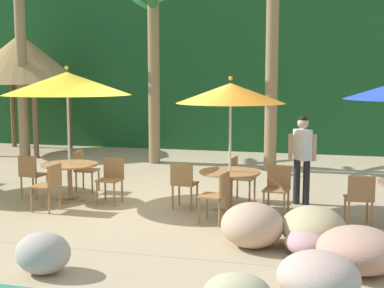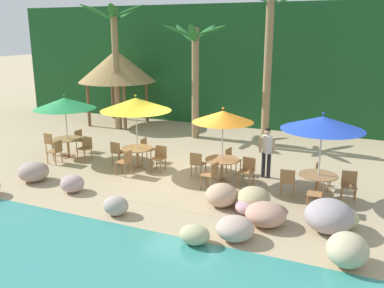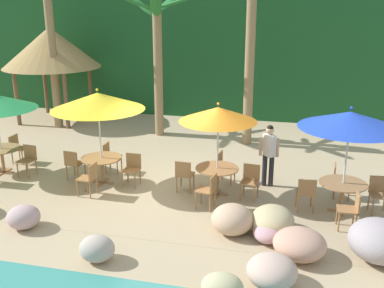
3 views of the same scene
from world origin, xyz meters
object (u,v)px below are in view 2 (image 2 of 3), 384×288
Objects in this scene: chair_green_inland at (81,139)px; palm_tree_third at (269,40)px; dining_table_orange at (222,163)px; dining_table_yellow at (137,151)px; waiter_in_white at (267,149)px; umbrella_orange at (223,117)px; dining_table_blue at (318,179)px; palm_tree_nearest at (115,46)px; chair_yellow_seaward at (160,157)px; chair_yellow_inland at (146,148)px; chair_blue_left at (287,180)px; chair_orange_left at (197,163)px; chair_green_left at (51,142)px; umbrella_green at (65,103)px; umbrella_yellow at (136,104)px; chair_blue_inland at (321,173)px; dining_table_green at (68,142)px; chair_yellow_right at (125,161)px; chair_orange_inland at (231,159)px; palm_tree_second at (195,64)px; umbrella_blue at (323,123)px; chair_yellow_left at (117,151)px; chair_orange_seaward at (247,169)px; palapa_hut at (117,66)px; chair_blue_right at (319,193)px; chair_green_right at (56,150)px; chair_blue_seaward at (349,184)px; chair_orange_right at (211,174)px; chair_green_seaward at (86,147)px.

palm_tree_third is at bearing 28.50° from chair_green_inland.
dining_table_yellow is at bearing 179.45° from dining_table_orange.
umbrella_orange is at bearing -143.72° from waiter_in_white.
palm_tree_nearest reaches higher than dining_table_blue.
chair_yellow_seaward and chair_yellow_inland have the same top height.
chair_yellow_inland is 1.00× the size of chair_blue_left.
chair_orange_left is 0.51× the size of waiter_in_white.
chair_green_left is (-0.79, -0.86, 0.00)m from chair_green_inland.
umbrella_green reaches higher than chair_yellow_seaward.
umbrella_yellow is 3.02× the size of chair_yellow_seaward.
palm_tree_nearest is at bearing 91.26° from chair_green_left.
chair_blue_inland is (10.20, 0.46, 0.00)m from chair_green_left.
chair_blue_left is (9.39, -0.61, 0.00)m from chair_green_left.
chair_blue_inland is (9.34, 0.45, -0.10)m from dining_table_green.
dining_table_green is at bearing -165.67° from chair_yellow_inland.
chair_green_inland is 5.42m from palm_tree_nearest.
chair_orange_inland is at bearing 27.95° from chair_yellow_right.
umbrella_blue is at bearing -40.15° from palm_tree_second.
umbrella_blue is at bearing -2.75° from chair_yellow_left.
umbrella_orange is at bearing -8.51° from chair_green_inland.
chair_green_left is 4.85m from chair_yellow_seaward.
palapa_hut is at bearing 145.68° from chair_orange_seaward.
chair_blue_right is at bearing -80.81° from dining_table_blue.
dining_table_green is 0.86m from chair_green_right.
chair_yellow_right is 0.13× the size of palm_tree_third.
umbrella_yellow is 1.03× the size of umbrella_blue.
chair_orange_seaward is at bearing -34.32° from palapa_hut.
umbrella_blue is 2.94× the size of chair_blue_inland.
dining_table_green is 1.00× the size of dining_table_blue.
chair_yellow_left reaches higher than dining_table_orange.
chair_yellow_seaward is 5.39m from dining_table_blue.
dining_table_orange is (4.04, -0.04, 0.10)m from chair_yellow_left.
chair_blue_seaward is 0.22× the size of palapa_hut.
chair_yellow_left is 0.15× the size of palm_tree_nearest.
palapa_hut is (-7.04, 6.00, 2.46)m from chair_orange_left.
chair_yellow_left is at bearing -1.05° from chair_green_left.
waiter_in_white is (-1.82, 1.19, -1.27)m from umbrella_blue.
chair_orange_right reaches higher than dining_table_blue.
chair_green_left is 4.00m from dining_table_yellow.
chair_green_inland is 1.00× the size of chair_orange_right.
dining_table_green is at bearing 100.45° from chair_green_right.
chair_yellow_inland and chair_blue_seaward have the same top height.
waiter_in_white is at bearing 5.99° from dining_table_green.
palapa_hut is (-11.07, 7.10, 2.46)m from chair_blue_right.
palm_tree_nearest reaches higher than chair_blue_seaward.
chair_green_inland is 0.79× the size of dining_table_orange.
umbrella_blue is (8.51, -0.39, 1.74)m from chair_green_seaward.
dining_table_green is 0.86m from chair_green_left.
chair_orange_right is 3.13m from dining_table_blue.
palm_tree_second is at bearing -12.83° from palapa_hut.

